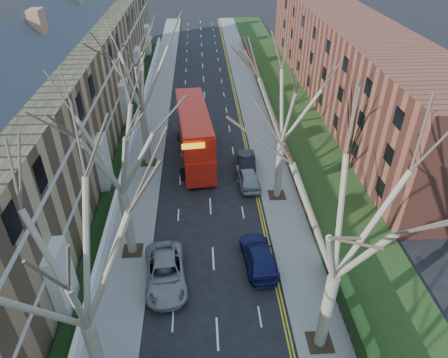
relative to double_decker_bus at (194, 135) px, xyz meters
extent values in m
cube|color=slate|center=(-4.78, 9.94, -2.37)|extent=(3.00, 102.00, 0.12)
cube|color=slate|center=(7.22, 9.94, -2.37)|extent=(3.00, 102.00, 0.12)
cube|color=olive|center=(-12.58, 1.94, 2.57)|extent=(9.00, 78.00, 10.00)
cube|color=#32343D|center=(-12.58, 1.94, 8.57)|extent=(4.67, 78.00, 4.67)
cube|color=beige|center=(-8.13, 1.94, 1.07)|extent=(0.12, 78.00, 0.35)
cube|color=beige|center=(-8.13, 1.94, 4.57)|extent=(0.12, 78.00, 0.35)
cube|color=brown|center=(18.72, 13.94, 2.57)|extent=(8.00, 54.00, 10.00)
cube|color=brown|center=(8.92, 13.94, -1.86)|extent=(0.35, 54.00, 0.90)
cube|color=white|center=(-6.43, 1.94, -1.81)|extent=(0.30, 78.00, 1.00)
cube|color=#1A3312|center=(11.72, 9.94, -2.28)|extent=(6.00, 102.00, 0.06)
cylinder|color=#776B55|center=(-4.48, -13.06, 0.23)|extent=(0.64, 0.64, 5.07)
cube|color=#2D2116|center=(-4.48, -13.06, -2.29)|extent=(1.40, 1.40, 0.05)
cylinder|color=#776B55|center=(-4.48, -1.06, 0.32)|extent=(0.60, 0.60, 5.25)
cube|color=#2D2116|center=(-4.48, -1.06, -2.29)|extent=(1.40, 1.40, 0.05)
cylinder|color=#776B55|center=(6.92, -21.06, 0.32)|extent=(0.64, 0.64, 5.25)
cube|color=#2D2116|center=(6.92, -21.06, -2.29)|extent=(1.40, 1.40, 0.05)
cylinder|color=#776B55|center=(6.92, -7.06, 0.23)|extent=(0.60, 0.60, 5.07)
cube|color=#2D2116|center=(6.92, -7.06, -2.29)|extent=(1.40, 1.40, 0.05)
cube|color=red|center=(0.00, 0.00, -0.89)|extent=(3.81, 12.03, 2.37)
cube|color=red|center=(0.00, 0.00, 1.36)|extent=(3.75, 11.44, 2.15)
cube|color=black|center=(0.00, 0.00, -0.41)|extent=(3.74, 11.09, 0.97)
cube|color=black|center=(0.00, 0.00, 1.47)|extent=(3.72, 10.86, 0.97)
imported|color=gray|center=(-1.93, -15.91, -1.66)|extent=(3.10, 5.77, 1.54)
imported|color=#171C50|center=(4.30, -14.74, -1.71)|extent=(2.37, 5.10, 1.44)
imported|color=#919499|center=(4.64, -5.04, -1.66)|extent=(2.10, 4.59, 1.53)
imported|color=black|center=(4.82, -2.34, -1.70)|extent=(1.82, 4.50, 1.45)
camera|label=1|loc=(0.73, -34.14, 17.79)|focal=32.00mm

